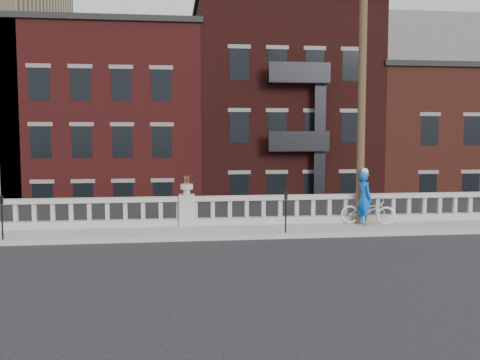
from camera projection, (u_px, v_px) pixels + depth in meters
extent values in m
plane|color=black|center=(191.00, 255.00, 14.99)|extent=(120.00, 120.00, 0.00)
cube|color=gray|center=(188.00, 232.00, 17.95)|extent=(32.00, 2.20, 0.15)
cube|color=gray|center=(187.00, 222.00, 18.87)|extent=(28.00, 0.34, 0.25)
cube|color=gray|center=(187.00, 199.00, 18.80)|extent=(28.00, 0.34, 0.16)
cube|color=gray|center=(187.00, 210.00, 18.83)|extent=(0.55, 0.55, 1.10)
cylinder|color=gray|center=(187.00, 192.00, 18.78)|extent=(0.24, 0.24, 0.20)
cylinder|color=gray|center=(187.00, 187.00, 18.76)|extent=(0.44, 0.44, 0.18)
cube|color=#605E59|center=(187.00, 294.00, 19.46)|extent=(36.00, 0.50, 5.15)
cube|color=black|center=(180.00, 246.00, 41.10)|extent=(80.00, 44.00, 0.50)
cube|color=#595651|center=(139.00, 280.00, 23.36)|extent=(16.00, 7.00, 4.00)
cube|color=#595651|center=(414.00, 127.00, 49.96)|extent=(14.00, 14.00, 18.00)
cube|color=#4D1616|center=(117.00, 155.00, 34.03)|extent=(10.00, 14.00, 14.00)
cube|color=black|center=(114.00, 41.00, 33.40)|extent=(10.30, 14.30, 0.30)
cube|color=black|center=(271.00, 143.00, 35.22)|extent=(10.00, 14.00, 15.50)
cube|color=black|center=(272.00, 21.00, 34.52)|extent=(10.30, 14.30, 0.30)
cube|color=#532219|center=(414.00, 168.00, 36.63)|extent=(10.00, 14.00, 12.00)
cube|color=black|center=(417.00, 77.00, 36.09)|extent=(10.30, 14.30, 0.30)
cylinder|color=#422D1E|center=(362.00, 84.00, 18.88)|extent=(0.28, 0.28, 10.00)
cylinder|color=black|center=(2.00, 222.00, 16.34)|extent=(0.05, 0.05, 1.10)
cube|color=black|center=(1.00, 200.00, 16.28)|extent=(0.10, 0.08, 0.26)
cube|color=black|center=(1.00, 199.00, 16.23)|extent=(0.06, 0.01, 0.08)
cylinder|color=black|center=(286.00, 216.00, 17.45)|extent=(0.05, 0.05, 1.10)
cube|color=black|center=(286.00, 196.00, 17.39)|extent=(0.10, 0.08, 0.26)
cube|color=black|center=(286.00, 194.00, 17.35)|extent=(0.06, 0.01, 0.08)
imported|color=silver|center=(368.00, 210.00, 19.17)|extent=(2.03, 1.29, 1.01)
imported|color=blue|center=(364.00, 198.00, 18.98)|extent=(0.63, 0.80, 1.92)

